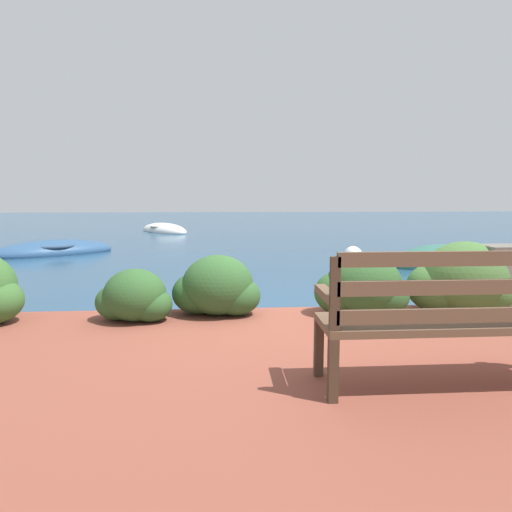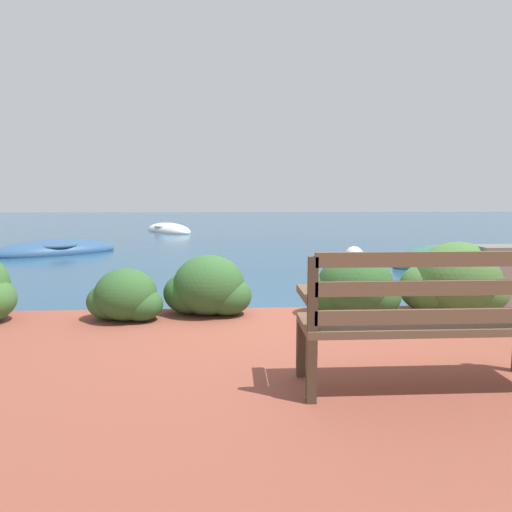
{
  "view_description": "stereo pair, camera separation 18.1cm",
  "coord_description": "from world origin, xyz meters",
  "px_view_note": "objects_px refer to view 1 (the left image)",
  "views": [
    {
      "loc": [
        -0.67,
        -5.04,
        1.47
      ],
      "look_at": [
        0.04,
        4.86,
        0.18
      ],
      "focal_mm": 32.0,
      "sensor_mm": 36.0,
      "label": 1
    },
    {
      "loc": [
        -0.49,
        -5.05,
        1.47
      ],
      "look_at": [
        0.04,
        4.86,
        0.18
      ],
      "focal_mm": 32.0,
      "sensor_mm": 36.0,
      "label": 2
    }
  ],
  "objects_px": {
    "park_bench": "(448,316)",
    "rowboat_nearest": "(444,264)",
    "rowboat_mid": "(54,252)",
    "rowboat_far": "(164,231)",
    "mooring_buoy": "(353,255)"
  },
  "relations": [
    {
      "from": "park_bench",
      "to": "rowboat_nearest",
      "type": "height_order",
      "value": "park_bench"
    },
    {
      "from": "park_bench",
      "to": "rowboat_mid",
      "type": "relative_size",
      "value": 0.51
    },
    {
      "from": "park_bench",
      "to": "rowboat_far",
      "type": "relative_size",
      "value": 0.5
    },
    {
      "from": "mooring_buoy",
      "to": "park_bench",
      "type": "bearing_deg",
      "value": -101.86
    },
    {
      "from": "rowboat_mid",
      "to": "rowboat_far",
      "type": "height_order",
      "value": "rowboat_far"
    },
    {
      "from": "rowboat_mid",
      "to": "rowboat_far",
      "type": "xyz_separation_m",
      "value": [
        1.91,
        7.36,
        0.0
      ]
    },
    {
      "from": "mooring_buoy",
      "to": "rowboat_far",
      "type": "bearing_deg",
      "value": 122.35
    },
    {
      "from": "park_bench",
      "to": "rowboat_nearest",
      "type": "distance_m",
      "value": 7.21
    },
    {
      "from": "park_bench",
      "to": "mooring_buoy",
      "type": "relative_size",
      "value": 3.33
    },
    {
      "from": "park_bench",
      "to": "rowboat_nearest",
      "type": "xyz_separation_m",
      "value": [
        3.2,
        6.43,
        -0.63
      ]
    },
    {
      "from": "rowboat_mid",
      "to": "mooring_buoy",
      "type": "bearing_deg",
      "value": -45.07
    },
    {
      "from": "rowboat_nearest",
      "to": "mooring_buoy",
      "type": "distance_m",
      "value": 2.11
    },
    {
      "from": "rowboat_nearest",
      "to": "rowboat_mid",
      "type": "xyz_separation_m",
      "value": [
        -9.05,
        2.89,
        -0.02
      ]
    },
    {
      "from": "mooring_buoy",
      "to": "rowboat_nearest",
      "type": "bearing_deg",
      "value": -42.57
    },
    {
      "from": "rowboat_nearest",
      "to": "rowboat_far",
      "type": "height_order",
      "value": "rowboat_nearest"
    }
  ]
}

